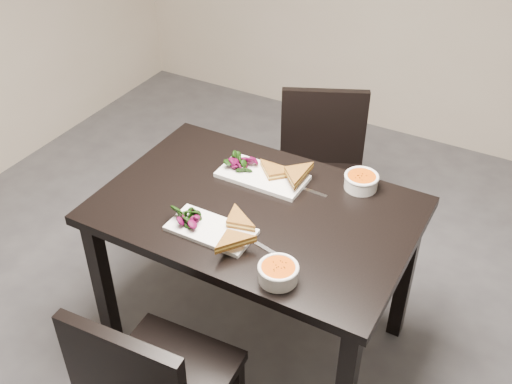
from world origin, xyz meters
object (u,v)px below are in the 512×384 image
soup_bowl_near (278,272)px  plate_far (262,176)px  plate_near (211,230)px  table (256,227)px  chair_far (322,167)px  soup_bowl_far (361,181)px

soup_bowl_near → plate_far: bearing=123.5°
plate_near → plate_far: size_ratio=0.88×
plate_near → soup_bowl_near: soup_bowl_near is taller
table → plate_far: plate_far is taller
chair_far → plate_far: size_ratio=2.38×
table → chair_far: chair_far is taller
chair_far → soup_bowl_near: chair_far is taller
table → soup_bowl_far: (0.30, 0.31, 0.13)m
chair_far → plate_near: 0.98m
chair_far → soup_bowl_near: 1.12m
table → soup_bowl_near: 0.42m
soup_bowl_near → plate_near: bearing=162.9°
plate_far → soup_bowl_far: 0.40m
table → chair_far: bearing=92.8°
soup_bowl_far → chair_far: bearing=128.5°
soup_bowl_far → table: bearing=-134.5°
plate_far → soup_bowl_far: (0.37, 0.13, 0.03)m
table → plate_far: bearing=111.2°
table → plate_near: size_ratio=3.79×
table → plate_near: bearing=-108.9°
plate_near → soup_bowl_far: soup_bowl_far is taller
table → soup_bowl_far: size_ratio=8.73×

